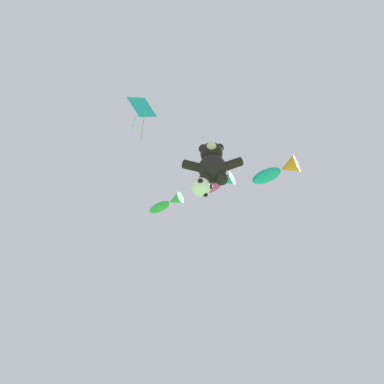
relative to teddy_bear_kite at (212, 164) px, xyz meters
name	(u,v)px	position (x,y,z in m)	size (l,w,h in m)	color
teddy_bear_kite	(212,164)	(0.00, 0.00, 0.00)	(2.45, 1.08, 2.49)	black
soccer_ball_kite	(201,187)	(-0.48, 0.04, -1.37)	(0.81, 0.80, 0.74)	white
fish_kite_teal	(277,171)	(2.61, 0.47, -0.09)	(1.99, 1.44, 0.73)	#19ADB2
fish_kite_magenta	(219,184)	(0.29, 1.61, 0.65)	(1.58, 1.18, 0.59)	#E53F9E
fish_kite_emerald	(167,204)	(-2.09, 2.47, 0.43)	(1.74, 1.26, 0.55)	green
diamond_kite	(142,109)	(-2.87, -1.37, 2.25)	(1.17, 1.01, 3.23)	#19ADB2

